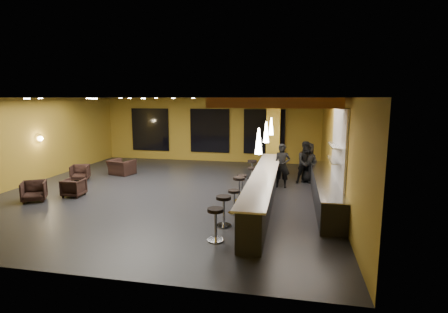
% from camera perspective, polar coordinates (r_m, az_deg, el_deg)
% --- Properties ---
extents(floor, '(12.00, 13.00, 0.10)m').
position_cam_1_polar(floor, '(13.55, -8.79, -5.71)').
color(floor, black).
rests_on(floor, ground).
extents(ceiling, '(12.00, 13.00, 0.10)m').
position_cam_1_polar(ceiling, '(13.08, -9.19, 9.70)').
color(ceiling, black).
extents(wall_back, '(12.00, 0.10, 3.50)m').
position_cam_1_polar(wall_back, '(19.43, -2.26, 4.41)').
color(wall_back, olive).
rests_on(wall_back, floor).
extents(wall_front, '(12.00, 0.10, 3.50)m').
position_cam_1_polar(wall_front, '(7.51, -26.61, -4.88)').
color(wall_front, olive).
rests_on(wall_front, floor).
extents(wall_left, '(0.10, 13.00, 3.50)m').
position_cam_1_polar(wall_left, '(16.31, -29.36, 2.20)').
color(wall_left, olive).
rests_on(wall_left, floor).
extents(wall_right, '(0.10, 13.00, 3.50)m').
position_cam_1_polar(wall_right, '(12.47, 18.10, 1.05)').
color(wall_right, olive).
rests_on(wall_right, floor).
extents(wood_soffit, '(3.60, 8.00, 0.28)m').
position_cam_1_polar(wood_soffit, '(13.27, 9.04, 8.88)').
color(wood_soffit, '#B36434').
rests_on(wood_soffit, ceiling).
extents(window_left, '(2.20, 0.06, 2.40)m').
position_cam_1_polar(window_left, '(20.44, -11.94, 4.33)').
color(window_left, black).
rests_on(window_left, wall_back).
extents(window_center, '(2.20, 0.06, 2.40)m').
position_cam_1_polar(window_center, '(19.33, -2.34, 4.24)').
color(window_center, black).
rests_on(window_center, wall_back).
extents(window_right, '(2.20, 0.06, 2.40)m').
position_cam_1_polar(window_right, '(18.85, 6.58, 4.04)').
color(window_right, black).
rests_on(window_right, wall_back).
extents(tile_backsplash, '(0.06, 3.20, 2.40)m').
position_cam_1_polar(tile_backsplash, '(11.44, 18.28, 1.58)').
color(tile_backsplash, white).
rests_on(tile_backsplash, wall_right).
extents(bar_counter, '(0.60, 8.00, 1.00)m').
position_cam_1_polar(bar_counter, '(11.68, 6.52, -5.34)').
color(bar_counter, black).
rests_on(bar_counter, floor).
extents(bar_top, '(0.78, 8.10, 0.05)m').
position_cam_1_polar(bar_top, '(11.56, 6.57, -2.83)').
color(bar_top, silver).
rests_on(bar_top, bar_counter).
extents(prep_counter, '(0.70, 6.00, 0.86)m').
position_cam_1_polar(prep_counter, '(12.19, 16.17, -5.37)').
color(prep_counter, black).
rests_on(prep_counter, floor).
extents(prep_top, '(0.72, 6.00, 0.03)m').
position_cam_1_polar(prep_top, '(12.09, 16.27, -3.28)').
color(prep_top, silver).
rests_on(prep_top, prep_counter).
extents(wall_shelf_lower, '(0.30, 1.50, 0.03)m').
position_cam_1_polar(wall_shelf_lower, '(11.28, 17.58, -0.54)').
color(wall_shelf_lower, silver).
rests_on(wall_shelf_lower, wall_right).
extents(wall_shelf_upper, '(0.30, 1.50, 0.03)m').
position_cam_1_polar(wall_shelf_upper, '(11.22, 17.70, 1.72)').
color(wall_shelf_upper, silver).
rests_on(wall_shelf_upper, wall_right).
extents(column, '(0.60, 0.60, 3.50)m').
position_cam_1_polar(column, '(15.98, 8.04, 3.21)').
color(column, olive).
rests_on(column, floor).
extents(wall_sconce, '(0.22, 0.22, 0.22)m').
position_cam_1_polar(wall_sconce, '(16.58, -27.81, 2.60)').
color(wall_sconce, '#FFE5B2').
rests_on(wall_sconce, wall_left).
extents(pendant_0, '(0.20, 0.20, 0.70)m').
position_cam_1_polar(pendant_0, '(9.37, 5.68, 2.51)').
color(pendant_0, white).
rests_on(pendant_0, wood_soffit).
extents(pendant_1, '(0.20, 0.20, 0.70)m').
position_cam_1_polar(pendant_1, '(11.85, 6.90, 3.96)').
color(pendant_1, white).
rests_on(pendant_1, wood_soffit).
extents(pendant_2, '(0.20, 0.20, 0.70)m').
position_cam_1_polar(pendant_2, '(14.33, 7.70, 4.91)').
color(pendant_2, white).
rests_on(pendant_2, wood_soffit).
extents(staff_a, '(0.66, 0.46, 1.73)m').
position_cam_1_polar(staff_a, '(13.86, 9.45, -1.50)').
color(staff_a, black).
rests_on(staff_a, floor).
extents(staff_b, '(0.97, 0.83, 1.74)m').
position_cam_1_polar(staff_b, '(14.68, 13.30, -0.98)').
color(staff_b, black).
rests_on(staff_b, floor).
extents(staff_c, '(0.96, 0.82, 1.66)m').
position_cam_1_polar(staff_c, '(14.92, 13.62, -0.98)').
color(staff_c, black).
rests_on(staff_c, floor).
extents(armchair_a, '(1.03, 1.03, 0.69)m').
position_cam_1_polar(armchair_a, '(13.62, -28.60, -4.98)').
color(armchair_a, black).
rests_on(armchair_a, floor).
extents(armchair_b, '(0.71, 0.72, 0.63)m').
position_cam_1_polar(armchair_b, '(13.66, -23.32, -4.69)').
color(armchair_b, black).
rests_on(armchair_b, floor).
extents(armchair_c, '(0.92, 0.93, 0.66)m').
position_cam_1_polar(armchair_c, '(16.18, -22.43, -2.44)').
color(armchair_c, black).
rests_on(armchair_c, floor).
extents(armchair_d, '(1.27, 1.18, 0.69)m').
position_cam_1_polar(armchair_d, '(16.72, -16.40, -1.69)').
color(armchair_d, black).
rests_on(armchair_d, floor).
extents(bar_stool_0, '(0.42, 0.42, 0.83)m').
position_cam_1_polar(bar_stool_0, '(8.69, -1.39, -10.34)').
color(bar_stool_0, silver).
rests_on(bar_stool_0, floor).
extents(bar_stool_1, '(0.43, 0.43, 0.85)m').
position_cam_1_polar(bar_stool_1, '(9.63, -0.06, -8.24)').
color(bar_stool_1, silver).
rests_on(bar_stool_1, floor).
extents(bar_stool_2, '(0.37, 0.37, 0.74)m').
position_cam_1_polar(bar_stool_2, '(10.68, 1.64, -6.86)').
color(bar_stool_2, silver).
rests_on(bar_stool_2, floor).
extents(bar_stool_3, '(0.43, 0.43, 0.85)m').
position_cam_1_polar(bar_stool_3, '(11.86, 2.47, -4.83)').
color(bar_stool_3, silver).
rests_on(bar_stool_3, floor).
extents(bar_stool_4, '(0.37, 0.37, 0.73)m').
position_cam_1_polar(bar_stool_4, '(12.75, 2.91, -4.18)').
color(bar_stool_4, silver).
rests_on(bar_stool_4, floor).
extents(bar_stool_5, '(0.39, 0.39, 0.77)m').
position_cam_1_polar(bar_stool_5, '(13.90, 4.63, -2.93)').
color(bar_stool_5, silver).
rests_on(bar_stool_5, floor).
extents(bar_stool_6, '(0.42, 0.42, 0.84)m').
position_cam_1_polar(bar_stool_6, '(15.12, 4.62, -1.75)').
color(bar_stool_6, silver).
rests_on(bar_stool_6, floor).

